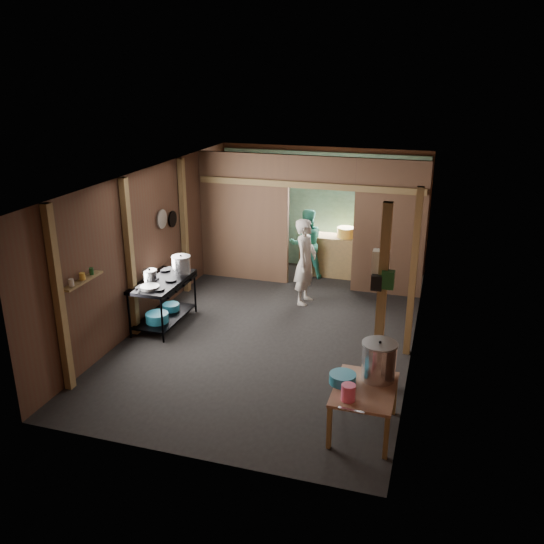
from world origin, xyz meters
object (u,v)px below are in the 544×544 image
(prep_table, at_px, (363,409))
(stock_pot, at_px, (379,362))
(pink_bucket, at_px, (348,393))
(stove_pot_large, at_px, (181,265))
(gas_range, at_px, (164,302))
(cook, at_px, (305,262))
(yellow_tub, at_px, (346,232))

(prep_table, xyz_separation_m, stock_pot, (0.12, 0.26, 0.53))
(stock_pot, xyz_separation_m, pink_bucket, (-0.26, -0.58, -0.13))
(stove_pot_large, distance_m, stock_pot, 4.26)
(prep_table, bearing_deg, gas_range, 151.15)
(stove_pot_large, height_order, cook, cook)
(yellow_tub, bearing_deg, prep_table, -77.35)
(cook, bearing_deg, yellow_tub, -9.87)
(gas_range, xyz_separation_m, yellow_tub, (2.51, 3.30, 0.55))
(stock_pot, bearing_deg, prep_table, -114.02)
(prep_table, height_order, cook, cook)
(gas_range, relative_size, pink_bucket, 6.94)
(stock_pot, bearing_deg, gas_range, 155.06)
(prep_table, height_order, stove_pot_large, stove_pot_large)
(prep_table, relative_size, cook, 0.62)
(pink_bucket, relative_size, yellow_tub, 0.54)
(gas_range, height_order, prep_table, gas_range)
(prep_table, relative_size, stock_pot, 1.96)
(prep_table, distance_m, pink_bucket, 0.53)
(prep_table, height_order, stock_pot, stock_pot)
(gas_range, height_order, pink_bucket, gas_range)
(stock_pot, bearing_deg, stove_pot_large, 149.17)
(stove_pot_large, relative_size, yellow_tub, 0.91)
(gas_range, height_order, cook, cook)
(gas_range, distance_m, pink_bucket, 4.28)
(stock_pot, bearing_deg, yellow_tub, 104.54)
(prep_table, bearing_deg, stove_pot_large, 145.35)
(prep_table, distance_m, yellow_tub, 5.52)
(cook, bearing_deg, gas_range, 133.83)
(stove_pot_large, bearing_deg, stock_pot, -30.83)
(prep_table, bearing_deg, pink_bucket, -114.76)
(gas_range, xyz_separation_m, prep_table, (3.71, -2.04, -0.11))
(yellow_tub, relative_size, cook, 0.23)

